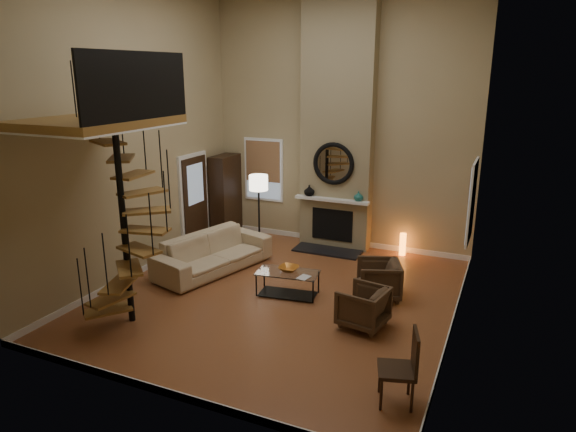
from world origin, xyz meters
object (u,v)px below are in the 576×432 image
at_px(coffee_table, 288,281).
at_px(floor_lamp, 259,189).
at_px(hutch, 226,196).
at_px(armchair_near, 383,279).
at_px(armchair_far, 367,308).
at_px(side_chair, 404,365).
at_px(sofa, 213,252).
at_px(accent_lamp, 403,244).

xyz_separation_m(coffee_table, floor_lamp, (-1.58, 1.98, 1.13)).
distance_m(hutch, coffee_table, 4.01).
relative_size(coffee_table, floor_lamp, 0.68).
relative_size(hutch, armchair_near, 2.71).
distance_m(armchair_far, side_chair, 1.89).
distance_m(coffee_table, side_chair, 3.42).
distance_m(hutch, side_chair, 7.38).
relative_size(sofa, floor_lamp, 1.45).
relative_size(armchair_near, accent_lamp, 1.51).
relative_size(coffee_table, accent_lamp, 2.38).
xyz_separation_m(armchair_near, armchair_far, (0.05, -1.20, 0.00)).
bearing_deg(coffee_table, armchair_far, -20.80).
height_order(hutch, sofa, hutch).
xyz_separation_m(sofa, armchair_far, (3.49, -1.11, -0.04)).
bearing_deg(coffee_table, side_chair, -41.75).
bearing_deg(sofa, coffee_table, -89.04).
bearing_deg(hutch, armchair_far, -36.66).
xyz_separation_m(hutch, coffee_table, (2.87, -2.73, -0.67)).
bearing_deg(armchair_near, armchair_far, -18.91).
bearing_deg(floor_lamp, side_chair, -45.86).
height_order(armchair_near, side_chair, side_chair).
distance_m(hutch, floor_lamp, 1.56).
bearing_deg(sofa, side_chair, -106.29).
xyz_separation_m(sofa, floor_lamp, (0.28, 1.48, 1.02)).
bearing_deg(side_chair, floor_lamp, 134.14).
distance_m(accent_lamp, side_chair, 5.32).
relative_size(armchair_near, coffee_table, 0.64).
xyz_separation_m(coffee_table, side_chair, (2.54, -2.27, 0.24)).
relative_size(floor_lamp, side_chair, 1.78).
bearing_deg(hutch, side_chair, -42.73).
height_order(armchair_far, side_chair, side_chair).
distance_m(armchair_near, coffee_table, 1.69).
height_order(armchair_far, floor_lamp, floor_lamp).
bearing_deg(coffee_table, hutch, 136.41).
relative_size(armchair_near, side_chair, 0.77).
xyz_separation_m(accent_lamp, side_chair, (1.09, -5.20, 0.28)).
xyz_separation_m(hutch, accent_lamp, (4.32, 0.21, -0.70)).
height_order(sofa, side_chair, side_chair).
bearing_deg(side_chair, accent_lamp, 101.84).
xyz_separation_m(sofa, side_chair, (4.40, -2.76, 0.13)).
bearing_deg(accent_lamp, armchair_near, -86.83).
height_order(coffee_table, accent_lamp, accent_lamp).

